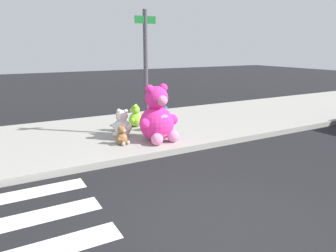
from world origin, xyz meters
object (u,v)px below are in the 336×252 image
at_px(plush_pink_large, 158,119).
at_px(plush_tan, 120,124).
at_px(plush_white, 122,125).
at_px(sign_pole, 146,71).
at_px(plush_lime, 135,118).
at_px(plush_brown, 122,137).
at_px(plush_teal, 162,121).

xyz_separation_m(plush_pink_large, plush_tan, (-0.50, 1.35, -0.36)).
relative_size(plush_tan, plush_white, 0.72).
bearing_deg(sign_pole, plush_lime, 84.07).
relative_size(plush_brown, plush_teal, 0.67).
height_order(sign_pole, plush_pink_large, sign_pole).
xyz_separation_m(plush_brown, plush_tan, (0.41, 1.22, 0.02)).
xyz_separation_m(plush_teal, plush_tan, (-1.03, 0.59, -0.07)).
bearing_deg(plush_lime, plush_white, -131.09).
xyz_separation_m(plush_teal, plush_lime, (-0.45, 0.87, -0.02)).
height_order(plush_tan, plush_white, plush_white).
relative_size(sign_pole, plush_tan, 6.17).
bearing_deg(plush_teal, sign_pole, -162.96).
relative_size(plush_pink_large, plush_brown, 3.01).
bearing_deg(plush_pink_large, plush_teal, 55.21).
bearing_deg(plush_tan, sign_pole, -58.09).
bearing_deg(plush_teal, plush_white, 176.74).
xyz_separation_m(sign_pole, plush_white, (-0.60, 0.24, -1.41)).
relative_size(sign_pole, plush_white, 4.42).
relative_size(sign_pole, plush_teal, 4.53).
xyz_separation_m(plush_brown, plush_teal, (1.43, 0.64, 0.09)).
height_order(plush_pink_large, plush_teal, plush_pink_large).
height_order(plush_pink_large, plush_tan, plush_pink_large).
height_order(plush_pink_large, plush_lime, plush_pink_large).
bearing_deg(plush_lime, plush_pink_large, -92.90).
xyz_separation_m(plush_pink_large, plush_lime, (0.08, 1.64, -0.30)).
relative_size(plush_lime, plush_white, 0.91).
distance_m(plush_pink_large, plush_white, 1.07).
bearing_deg(plush_pink_large, plush_brown, 172.09).
distance_m(plush_lime, plush_white, 1.07).
relative_size(plush_lime, plush_tan, 1.27).
distance_m(sign_pole, plush_tan, 1.74).
distance_m(plush_pink_large, plush_teal, 0.97).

